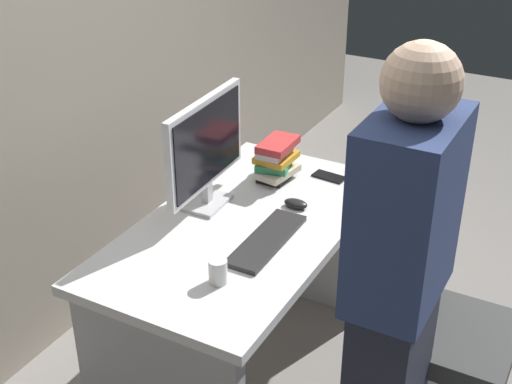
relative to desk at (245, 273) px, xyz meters
name	(u,v)px	position (x,y,z in m)	size (l,w,h in m)	color
ground_plane	(246,368)	(0.00, 0.00, -0.51)	(9.00, 9.00, 0.00)	gray
wall_back	(41,0)	(0.00, 0.91, 0.99)	(6.40, 0.10, 3.00)	#9E9384
desk	(245,273)	(0.00, 0.00, 0.00)	(1.35, 0.74, 0.74)	white
office_chair	(436,339)	(0.07, -0.78, -0.08)	(0.52, 0.52, 0.94)	black
person_at_desk	(396,296)	(-0.31, -0.71, 0.33)	(0.40, 0.24, 1.64)	#262838
monitor	(206,147)	(0.06, 0.20, 0.49)	(0.54, 0.15, 0.46)	silver
keyboard	(267,240)	(-0.08, -0.14, 0.25)	(0.43, 0.13, 0.02)	#262626
mouse	(296,204)	(0.21, -0.12, 0.25)	(0.06, 0.10, 0.03)	black
cup_near_keyboard	(218,271)	(-0.39, -0.11, 0.28)	(0.06, 0.06, 0.09)	white
book_stack	(276,160)	(0.39, 0.07, 0.33)	(0.21, 0.18, 0.18)	black
cell_phone	(329,177)	(0.52, -0.13, 0.24)	(0.07, 0.14, 0.01)	black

